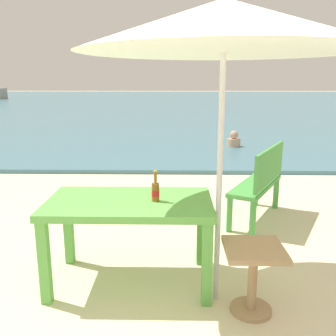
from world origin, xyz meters
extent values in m
cube|color=teal|center=(0.00, 30.00, 0.04)|extent=(120.00, 50.00, 0.08)
cube|color=#60B24C|center=(-0.59, 1.14, 0.73)|extent=(1.40, 0.80, 0.06)
cube|color=#60B24C|center=(-1.23, 0.80, 0.35)|extent=(0.08, 0.08, 0.70)
cube|color=#60B24C|center=(0.05, 0.80, 0.35)|extent=(0.08, 0.08, 0.70)
cube|color=#60B24C|center=(-1.23, 1.48, 0.35)|extent=(0.08, 0.08, 0.70)
cube|color=#60B24C|center=(0.05, 1.48, 0.35)|extent=(0.08, 0.08, 0.70)
cylinder|color=brown|center=(-0.36, 1.12, 0.84)|extent=(0.06, 0.06, 0.16)
cone|color=brown|center=(-0.36, 1.12, 0.92)|extent=(0.06, 0.06, 0.03)
cylinder|color=brown|center=(-0.36, 1.12, 0.97)|extent=(0.03, 0.03, 0.09)
cylinder|color=red|center=(-0.36, 1.12, 0.83)|extent=(0.07, 0.07, 0.05)
cylinder|color=gold|center=(-0.36, 1.12, 1.02)|extent=(0.03, 0.03, 0.01)
cylinder|color=silver|center=(0.14, 0.89, 1.15)|extent=(0.04, 0.04, 2.30)
cone|color=white|center=(0.14, 0.89, 2.12)|extent=(2.10, 2.10, 0.36)
cube|color=tan|center=(0.40, 0.71, 0.52)|extent=(0.44, 0.44, 0.04)
cylinder|color=tan|center=(0.40, 0.71, 0.25)|extent=(0.07, 0.07, 0.50)
cylinder|color=tan|center=(0.40, 0.71, 0.01)|extent=(0.32, 0.32, 0.03)
cube|color=#4C9E47|center=(0.83, 2.70, 0.45)|extent=(0.88, 1.23, 0.05)
cube|color=#4C9E47|center=(0.97, 2.62, 0.73)|extent=(0.60, 1.08, 0.44)
cube|color=#4C9E47|center=(0.96, 3.25, 0.21)|extent=(0.06, 0.06, 0.42)
cube|color=#4C9E47|center=(0.44, 2.28, 0.21)|extent=(0.06, 0.06, 0.42)
cube|color=#4C9E47|center=(1.21, 3.12, 0.21)|extent=(0.06, 0.06, 0.42)
cube|color=#4C9E47|center=(0.69, 2.15, 0.21)|extent=(0.06, 0.06, 0.42)
cylinder|color=tan|center=(1.31, 7.64, 0.18)|extent=(0.34, 0.34, 0.20)
sphere|color=tan|center=(1.31, 7.64, 0.39)|extent=(0.21, 0.21, 0.21)
camera|label=1|loc=(-0.20, -1.86, 1.75)|focal=39.78mm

